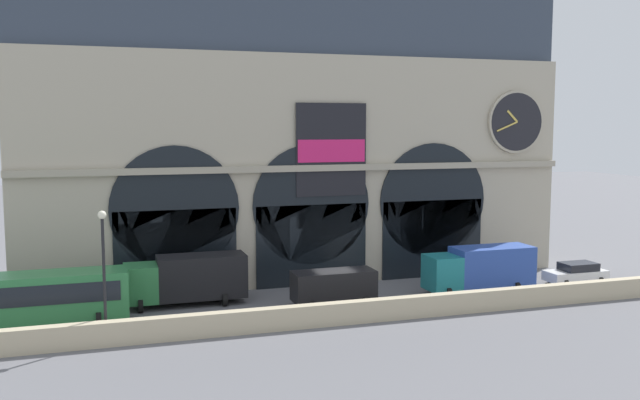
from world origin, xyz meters
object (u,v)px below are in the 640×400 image
Objects in this scene: car_east at (576,273)px; van_center at (334,286)px; box_truck_midwest at (187,278)px; street_lamp_quayside at (104,258)px; bus_west at (25,298)px; box_truck_mideast at (480,268)px.

van_center is at bearing -179.41° from car_east.
box_truck_midwest is 1.70× the size of car_east.
van_center is at bearing 13.25° from street_lamp_quayside.
bus_west is 1.59× the size of street_lamp_quayside.
van_center is at bearing -18.73° from box_truck_midwest.
bus_west is 1.47× the size of box_truck_midwest.
box_truck_midwest is at bearing 161.27° from van_center.
car_east is (36.21, -0.10, -0.98)m from bus_west.
street_lamp_quayside is (4.22, -3.51, 2.63)m from bus_west.
box_truck_midwest is 27.17m from car_east.
box_truck_mideast is (28.33, -0.28, -0.08)m from bus_west.
car_east is (18.30, 0.19, -0.44)m from van_center.
street_lamp_quayside is at bearing -39.77° from bus_west.
box_truck_mideast is at bearing -8.77° from box_truck_midwest.
bus_west is 1.47× the size of box_truck_mideast.
box_truck_midwest is 19.36m from box_truck_mideast.
bus_west is 9.57m from box_truck_midwest.
bus_west is 17.92m from van_center.
bus_west is at bearing 140.23° from street_lamp_quayside.
box_truck_midwest is at bearing 171.23° from box_truck_mideast.
box_truck_mideast is 1.70× the size of car_east.
box_truck_midwest is at bearing 51.14° from street_lamp_quayside.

